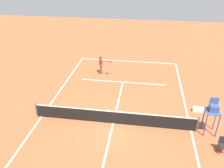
{
  "coord_description": "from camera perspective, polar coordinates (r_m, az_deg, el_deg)",
  "views": [
    {
      "loc": [
        -1.74,
        11.96,
        9.43
      ],
      "look_at": [
        0.66,
        -3.88,
        0.8
      ],
      "focal_mm": 37.08,
      "sensor_mm": 36.0,
      "label": 1
    }
  ],
  "objects": [
    {
      "name": "tennis_ball",
      "position": [
        19.15,
        -4.02,
        -1.17
      ],
      "size": [
        0.07,
        0.07,
        0.07
      ],
      "primitive_type": "sphere",
      "color": "#CCE033",
      "rests_on": "ground"
    },
    {
      "name": "tennis_net",
      "position": [
        15.03,
        0.28,
        -8.16
      ],
      "size": [
        10.56,
        0.1,
        1.07
      ],
      "color": "#4C4C51",
      "rests_on": "ground"
    },
    {
      "name": "player_serving",
      "position": [
        21.25,
        -2.68,
        5.16
      ],
      "size": [
        1.27,
        0.81,
        1.82
      ],
      "rotation": [
        0.0,
        0.0,
        1.34
      ],
      "color": "brown",
      "rests_on": "ground"
    },
    {
      "name": "umpire_chair",
      "position": [
        14.9,
        23.64,
        -6.08
      ],
      "size": [
        0.8,
        0.8,
        2.41
      ],
      "color": "#38518C",
      "rests_on": "ground"
    },
    {
      "name": "ground_plane",
      "position": [
        15.33,
        0.28,
        -9.66
      ],
      "size": [
        60.0,
        60.0,
        0.0
      ],
      "primitive_type": "plane",
      "color": "#AD5933"
    },
    {
      "name": "equipment_bag",
      "position": [
        17.43,
        20.47,
        -5.92
      ],
      "size": [
        0.76,
        0.32,
        0.3
      ],
      "primitive_type": "cube",
      "color": "white",
      "rests_on": "ground"
    },
    {
      "name": "courtside_chair_near",
      "position": [
        14.41,
        25.71,
        -13.24
      ],
      "size": [
        0.44,
        0.46,
        0.95
      ],
      "color": "#262626",
      "rests_on": "ground"
    },
    {
      "name": "court_lines",
      "position": [
        15.33,
        0.28,
        -9.65
      ],
      "size": [
        9.96,
        21.35,
        0.01
      ],
      "color": "white",
      "rests_on": "ground"
    }
  ]
}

